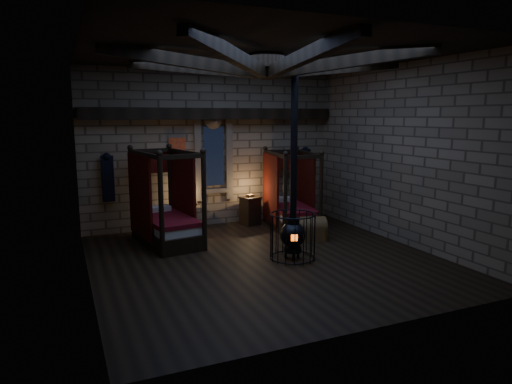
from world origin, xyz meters
name	(u,v)px	position (x,y,z in m)	size (l,w,h in m)	color
room	(265,78)	(0.00, 0.09, 3.74)	(7.02, 7.02, 4.29)	black
bed_left	(166,220)	(-1.65, 2.12, 0.54)	(1.41, 2.24, 2.19)	black
bed_right	(290,209)	(1.78, 2.32, 0.51)	(1.33, 2.10, 2.05)	black
trunk_left	(176,240)	(-1.58, 1.42, 0.24)	(0.84, 0.65, 0.55)	brown
trunk_right	(309,230)	(1.61, 0.99, 0.26)	(0.89, 0.68, 0.58)	brown
nightstand_left	(188,216)	(-0.83, 3.13, 0.37)	(0.54, 0.53, 0.88)	black
nightstand_right	(250,210)	(0.90, 3.02, 0.40)	(0.59, 0.58, 0.85)	black
stove	(293,231)	(0.53, -0.20, 0.60)	(0.96, 0.96, 4.05)	black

